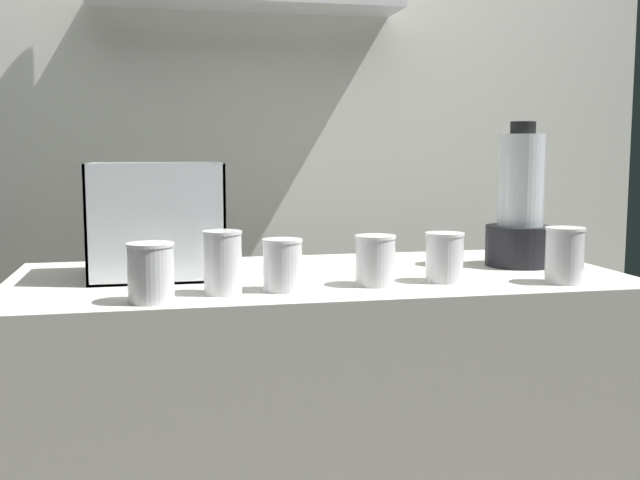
{
  "coord_description": "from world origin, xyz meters",
  "views": [
    {
      "loc": [
        -0.36,
        -1.69,
        1.19
      ],
      "look_at": [
        0.0,
        0.0,
        0.98
      ],
      "focal_mm": 42.39,
      "sensor_mm": 36.0,
      "label": 1
    }
  ],
  "objects": [
    {
      "name": "counter",
      "position": [
        0.0,
        0.0,
        0.45
      ],
      "size": [
        1.4,
        0.64,
        0.9
      ],
      "primitive_type": "cube",
      "color": "beige",
      "rests_on": "ground_plane"
    },
    {
      "name": "back_wall_unit",
      "position": [
        -0.0,
        0.77,
        1.26
      ],
      "size": [
        2.6,
        0.24,
        2.5
      ],
      "color": "silver",
      "rests_on": "ground_plane"
    },
    {
      "name": "carrot_display_bin",
      "position": [
        -0.36,
        0.05,
        0.98
      ],
      "size": [
        0.29,
        0.24,
        0.26
      ],
      "color": "white",
      "rests_on": "counter"
    },
    {
      "name": "blender_pitcher",
      "position": [
        0.51,
        0.03,
        1.04
      ],
      "size": [
        0.17,
        0.17,
        0.36
      ],
      "color": "black",
      "rests_on": "counter"
    },
    {
      "name": "juice_cup_beet_far_left",
      "position": [
        -0.38,
        -0.25,
        0.95
      ],
      "size": [
        0.09,
        0.09,
        0.11
      ],
      "color": "white",
      "rests_on": "counter"
    },
    {
      "name": "juice_cup_carrot_left",
      "position": [
        -0.24,
        -0.19,
        0.96
      ],
      "size": [
        0.08,
        0.08,
        0.13
      ],
      "color": "white",
      "rests_on": "counter"
    },
    {
      "name": "juice_cup_beet_middle",
      "position": [
        -0.12,
        -0.18,
        0.95
      ],
      "size": [
        0.08,
        0.08,
        0.11
      ],
      "color": "white",
      "rests_on": "counter"
    },
    {
      "name": "juice_cup_beet_right",
      "position": [
        0.09,
        -0.16,
        0.95
      ],
      "size": [
        0.09,
        0.09,
        0.11
      ],
      "color": "white",
      "rests_on": "counter"
    },
    {
      "name": "juice_cup_beet_far_right",
      "position": [
        0.25,
        -0.15,
        0.95
      ],
      "size": [
        0.09,
        0.09,
        0.11
      ],
      "color": "white",
      "rests_on": "counter"
    },
    {
      "name": "juice_cup_orange_rightmost",
      "position": [
        0.49,
        -0.22,
        0.95
      ],
      "size": [
        0.08,
        0.08,
        0.12
      ],
      "color": "white",
      "rests_on": "counter"
    }
  ]
}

